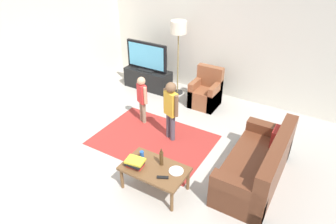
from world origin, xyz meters
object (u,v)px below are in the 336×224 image
armchair (206,93)px  child_near_tv (142,96)px  child_center (171,106)px  plate (176,171)px  tv_stand (148,79)px  couch (259,167)px  coffee_table (155,170)px  book_stack (135,163)px  tv (147,57)px  soda_can (142,155)px  floor_lamp (178,31)px  tv_remote (163,177)px  bottle (161,158)px

armchair → child_near_tv: child_near_tv is taller
child_center → plate: (0.79, -1.18, -0.30)m
tv_stand → couch: size_ratio=0.67×
coffee_table → plate: 0.34m
tv_stand → child_center: 2.31m
tv_stand → book_stack: 3.50m
child_near_tv → plate: size_ratio=4.68×
tv → armchair: 1.72m
plate → child_center: bearing=123.8°
tv_stand → child_near_tv: (0.80, -1.38, 0.38)m
armchair → child_near_tv: 1.61m
soda_can → book_stack: bearing=-83.1°
plate → couch: bearing=41.2°
armchair → floor_lamp: (-0.86, 0.19, 1.25)m
child_near_tv → plate: (1.59, -1.40, -0.19)m
book_stack → couch: bearing=34.5°
child_near_tv → armchair: bearing=58.1°
child_near_tv → tv_remote: child_near_tv is taller
tv → child_near_tv: size_ratio=1.07×
floor_lamp → child_center: bearing=-64.6°
tv → book_stack: 3.49m
coffee_table → plate: plate is taller
child_near_tv → floor_lamp: bearing=90.9°
tv_remote → soda_can: 0.57m
tv_remote → floor_lamp: bearing=89.1°
tv_remote → plate: bearing=38.9°
tv → floor_lamp: 1.06m
tv → armchair: (1.63, -0.02, -0.55)m
couch → tv_remote: bearing=-135.1°
bottle → tv_remote: 0.32m
couch → plate: 1.36m
tv → soda_can: (1.77, -2.75, -0.37)m
soda_can → couch: bearing=28.6°
armchair → tv_stand: bearing=178.6°
couch → child_center: bearing=170.9°
child_near_tv → soda_can: (0.97, -1.40, -0.14)m
tv_stand → child_center: size_ratio=1.00×
coffee_table → tv_remote: size_ratio=5.88×
armchair → book_stack: size_ratio=2.94×
tv_stand → plate: 3.67m
tv → couch: bearing=-28.7°
floor_lamp → book_stack: 3.47m
tv_stand → child_near_tv: 1.64m
coffee_table → couch: bearing=36.6°
floor_lamp → book_stack: bearing=-72.0°
bottle → book_stack: bearing=-144.1°
bottle → tv: bearing=127.8°
armchair → coffee_table: (0.44, -2.84, 0.07)m
bottle → tv_stand: bearing=127.6°
floor_lamp → tv_stand: bearing=-168.9°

